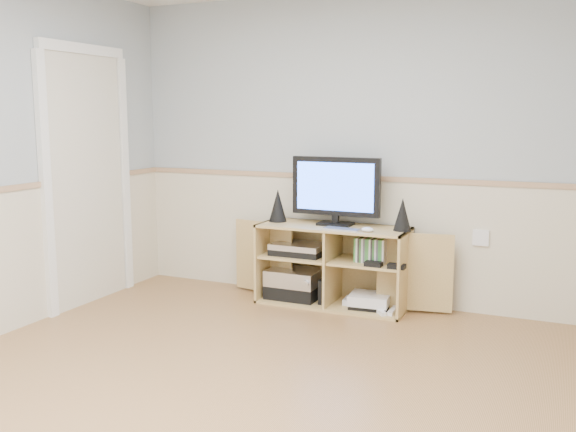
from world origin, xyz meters
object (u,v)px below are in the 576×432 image
object	(u,v)px
game_consoles	(369,301)
keyboard	(342,229)
media_cabinet	(335,263)
monitor	(336,188)

from	to	relation	value
game_consoles	keyboard	bearing A→B (deg)	-146.07
media_cabinet	keyboard	xyz separation A→B (m)	(0.12, -0.19, 0.32)
media_cabinet	monitor	world-z (taller)	monitor
media_cabinet	monitor	bearing A→B (deg)	-90.00
media_cabinet	monitor	distance (m)	0.61
media_cabinet	keyboard	distance (m)	0.40
monitor	game_consoles	xyz separation A→B (m)	(0.31, -0.06, -0.88)
game_consoles	monitor	bearing A→B (deg)	168.92
media_cabinet	monitor	xyz separation A→B (m)	(-0.00, -0.01, 0.61)
monitor	keyboard	bearing A→B (deg)	-57.27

